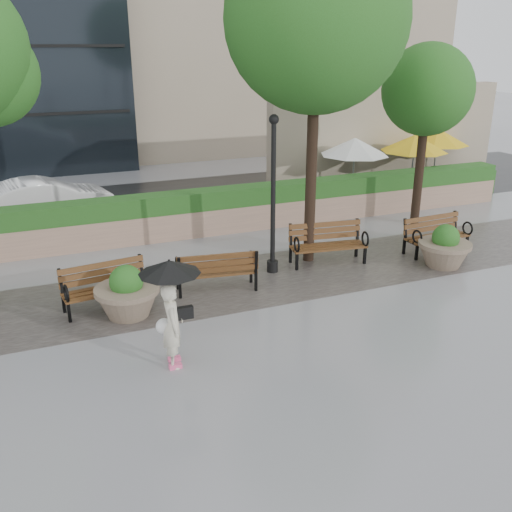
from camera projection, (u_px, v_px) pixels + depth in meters
name	position (u px, v px, depth m)	size (l,w,h in m)	color
ground	(260.00, 343.00, 11.16)	(100.00, 100.00, 0.00)	gray
cobble_strip	(213.00, 286.00, 13.76)	(28.00, 3.20, 0.01)	#383330
hedge_wall	(171.00, 216.00, 17.00)	(24.00, 0.80, 1.35)	tan
cafe_wall	(386.00, 138.00, 22.47)	(10.00, 0.60, 4.00)	tan
cafe_hedge	(405.00, 190.00, 20.93)	(8.00, 0.50, 0.90)	#214F1A
asphalt_street	(145.00, 205.00, 20.70)	(40.00, 7.00, 0.00)	black
bench_1	(107.00, 296.00, 12.51)	(1.96, 0.99, 1.01)	brown
bench_2	(217.00, 279.00, 13.42)	(1.97, 1.02, 1.01)	brown
bench_3	(328.00, 252.00, 15.08)	(2.08, 1.06, 1.07)	brown
bench_4	(436.00, 242.00, 15.88)	(1.92, 0.85, 1.01)	brown
planter_left	(127.00, 297.00, 12.12)	(1.38, 1.38, 1.16)	#7F6B56
planter_right	(444.00, 250.00, 14.85)	(1.36, 1.36, 1.14)	#7F6B56
lamppost	(273.00, 206.00, 14.02)	(0.28, 0.28, 3.96)	black
tree_1	(320.00, 26.00, 13.47)	(4.38, 4.38, 8.23)	black
tree_2	(430.00, 94.00, 17.23)	(2.93, 2.74, 5.57)	black
patio_umb_white	(355.00, 147.00, 20.53)	(2.50, 2.50, 2.30)	black
patio_umb_yellow_a	(415.00, 144.00, 21.22)	(2.50, 2.50, 2.30)	black
patio_umb_yellow_b	(438.00, 137.00, 22.71)	(2.50, 2.50, 2.30)	black
car_right	(46.00, 200.00, 18.51)	(1.51, 4.33, 1.43)	silver
pedestrian	(171.00, 303.00, 10.01)	(1.09, 1.09, 2.01)	beige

